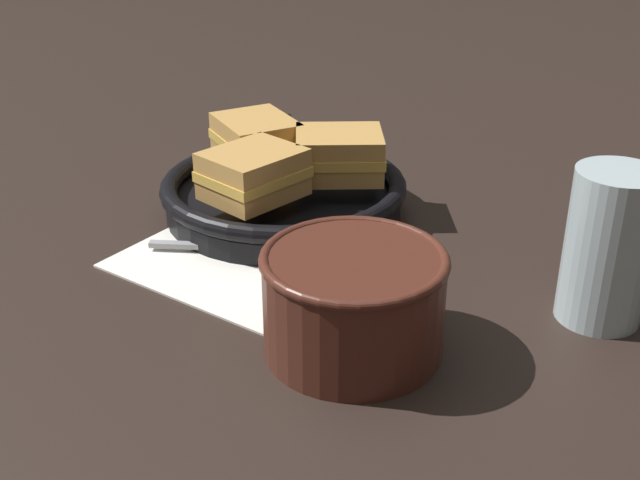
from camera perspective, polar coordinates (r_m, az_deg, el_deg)
name	(u,v)px	position (r m, az deg, el deg)	size (l,w,h in m)	color
ground_plane	(291,287)	(0.70, -2.09, -3.38)	(4.00, 4.00, 0.00)	black
napkin	(236,260)	(0.74, -5.97, -1.40)	(0.22, 0.20, 0.00)	white
soup_bowl	(354,297)	(0.59, 2.40, -4.06)	(0.14, 0.14, 0.08)	#4C2319
spoon	(271,249)	(0.75, -3.47, -0.61)	(0.14, 0.12, 0.01)	#9E9EA3
skillet	(284,194)	(0.83, -2.59, 3.26)	(0.30, 0.29, 0.04)	black
sandwich_near_left	(253,174)	(0.76, -4.76, 4.70)	(0.07, 0.09, 0.05)	#C18E47
sandwich_near_right	(339,155)	(0.81, 1.36, 6.09)	(0.11, 0.11, 0.05)	#C18E47
sandwich_far_left	(256,140)	(0.86, -4.56, 7.13)	(0.11, 0.10, 0.05)	#C18E47
drinking_glass	(608,247)	(0.67, 19.81, -0.48)	(0.07, 0.07, 0.13)	silver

